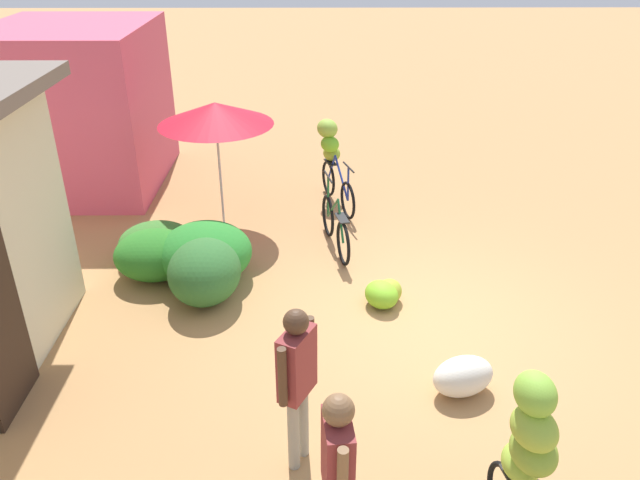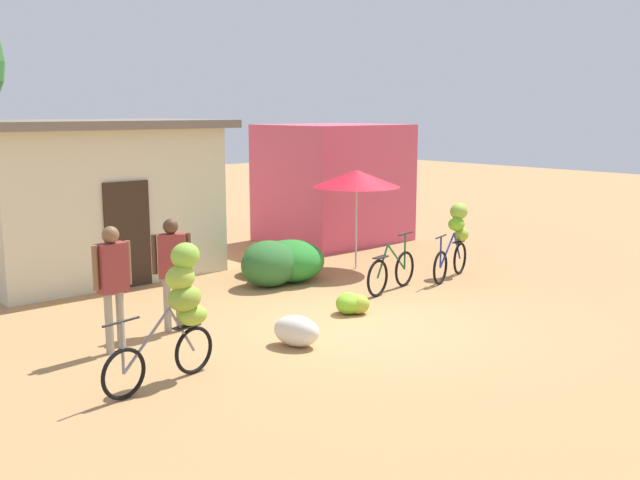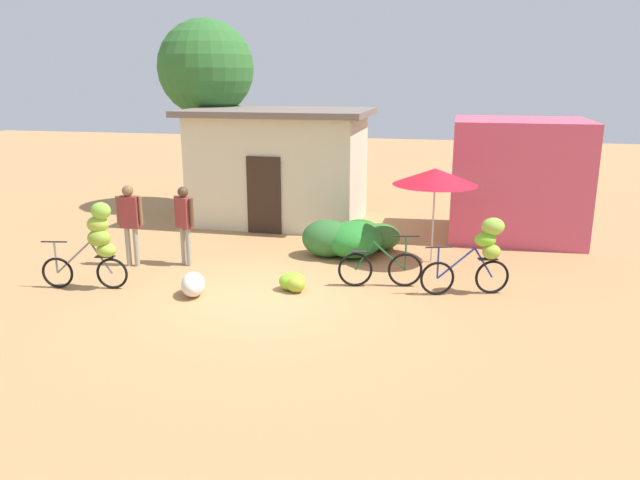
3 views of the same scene
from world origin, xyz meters
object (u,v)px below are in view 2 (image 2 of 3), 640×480
produce_sack (296,331)px  bicycle_center_loaded (456,233)px  shop_pink (333,183)px  bicycle_leftmost (180,301)px  person_vendor (112,275)px  person_bystander (172,263)px  bicycle_near_pile (392,272)px  building_low (93,198)px  banana_pile_on_ground (352,304)px  market_umbrella (357,179)px

produce_sack → bicycle_center_loaded: bearing=14.0°
shop_pink → bicycle_leftmost: bearing=-143.2°
person_vendor → person_bystander: person_vendor is taller
bicycle_near_pile → bicycle_center_loaded: bearing=0.4°
shop_pink → produce_sack: 8.67m
bicycle_near_pile → bicycle_center_loaded: size_ratio=0.99×
shop_pink → produce_sack: shop_pink is taller
building_low → person_bystander: (-0.81, -4.45, -0.51)m
person_bystander → bicycle_near_pile: bearing=-6.3°
person_bystander → building_low: bearing=79.7°
banana_pile_on_ground → bicycle_leftmost: bearing=-168.7°
bicycle_near_pile → market_umbrella: bearing=64.3°
bicycle_leftmost → banana_pile_on_ground: bicycle_leftmost is taller
banana_pile_on_ground → shop_pink: bearing=50.2°
produce_sack → bicycle_leftmost: bearing=-178.5°
bicycle_center_loaded → building_low: bearing=137.5°
person_vendor → person_bystander: (1.10, 0.32, -0.03)m
market_umbrella → person_bystander: size_ratio=1.21×
bicycle_near_pile → shop_pink: bearing=58.9°
building_low → banana_pile_on_ground: 6.02m
produce_sack → person_bystander: bearing=118.1°
market_umbrella → bicycle_leftmost: size_ratio=1.22×
market_umbrella → banana_pile_on_ground: size_ratio=3.11×
shop_pink → bicycle_near_pile: bearing=-121.1°
market_umbrella → bicycle_near_pile: 2.57m
building_low → bicycle_center_loaded: building_low is taller
bicycle_leftmost → bicycle_center_loaded: (7.11, 1.35, -0.11)m
produce_sack → person_vendor: person_vendor is taller
market_umbrella → person_vendor: size_ratio=1.18×
bicycle_center_loaded → produce_sack: bicycle_center_loaded is taller
person_bystander → bicycle_center_loaded: bearing=-4.3°
bicycle_near_pile → banana_pile_on_ground: 1.71m
bicycle_center_loaded → shop_pink: bearing=78.7°
bicycle_leftmost → person_vendor: bearing=96.0°
bicycle_near_pile → produce_sack: bicycle_near_pile is taller
market_umbrella → bicycle_center_loaded: 2.33m
banana_pile_on_ground → person_vendor: 3.97m
banana_pile_on_ground → bicycle_near_pile: bearing=21.0°
shop_pink → banana_pile_on_ground: 7.02m
person_bystander → bicycle_leftmost: bearing=-117.5°
market_umbrella → produce_sack: (-4.23, -3.14, -1.68)m
produce_sack → person_vendor: 2.64m
banana_pile_on_ground → person_bystander: size_ratio=0.39×
building_low → shop_pink: building_low is taller
building_low → bicycle_near_pile: (3.47, -4.93, -1.21)m
market_umbrella → person_vendor: (-6.27, -1.70, -0.81)m
person_vendor → person_bystander: bearing=16.3°
building_low → market_umbrella: (4.36, -3.07, 0.33)m
bicycle_center_loaded → person_bystander: size_ratio=0.95×
building_low → market_umbrella: size_ratio=2.39×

